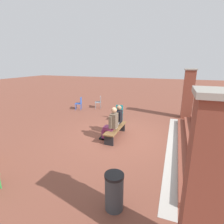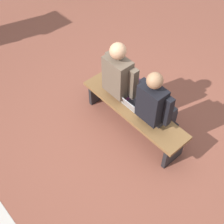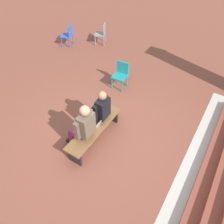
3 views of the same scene
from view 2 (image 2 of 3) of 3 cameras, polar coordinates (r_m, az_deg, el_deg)
ground_plane at (r=4.76m, az=4.07°, el=-4.06°), size 60.00×60.00×0.00m
bench at (r=4.58m, az=3.95°, el=0.03°), size 1.80×0.44×0.45m
person_student at (r=4.20m, az=8.10°, el=1.14°), size 0.54×0.68×1.34m
person_adult at (r=4.49m, az=2.06°, el=6.05°), size 0.58×0.74×1.41m
laptop at (r=4.47m, az=3.73°, el=1.35°), size 0.32×0.29×0.21m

